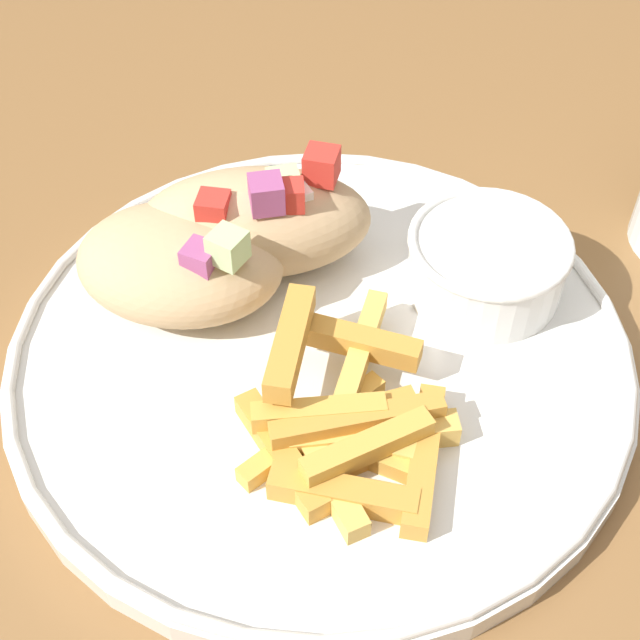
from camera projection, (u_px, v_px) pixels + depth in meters
table at (265, 436)px, 0.52m from camera, size 1.24×1.24×0.73m
plate at (320, 352)px, 0.45m from camera, size 0.32×0.32×0.02m
pita_sandwich_near at (181, 262)px, 0.46m from camera, size 0.14×0.13×0.06m
pita_sandwich_far at (256, 221)px, 0.47m from camera, size 0.13×0.14×0.07m
fries_pile at (347, 425)px, 0.40m from camera, size 0.13×0.12×0.04m
sauce_ramekin at (487, 261)px, 0.46m from camera, size 0.08×0.08×0.04m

